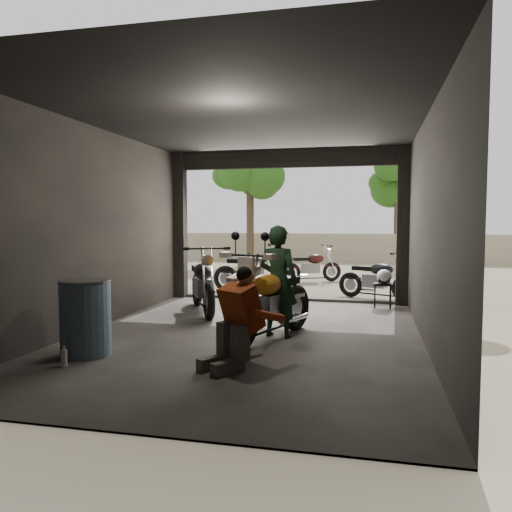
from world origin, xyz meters
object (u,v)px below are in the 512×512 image
at_px(outside_bike_c, 377,275).
at_px(helmet, 384,276).
at_px(outside_bike_b, 312,264).
at_px(rider, 278,282).
at_px(mechanic, 233,321).
at_px(oil_drum, 85,319).
at_px(outside_bike_a, 253,268).
at_px(stool, 383,287).
at_px(sign_post, 460,219).
at_px(left_bike, 202,279).
at_px(main_bike, 271,295).

height_order(outside_bike_c, helmet, outside_bike_c).
height_order(outside_bike_b, rider, rider).
xyz_separation_m(mechanic, oil_drum, (-1.96, 0.11, -0.09)).
bearing_deg(helmet, outside_bike_a, 133.97).
xyz_separation_m(stool, oil_drum, (-3.73, -4.49, 0.06)).
bearing_deg(outside_bike_a, oil_drum, 178.84).
bearing_deg(sign_post, oil_drum, -154.16).
height_order(left_bike, helmet, left_bike).
xyz_separation_m(outside_bike_c, stool, (0.11, -1.07, -0.11)).
bearing_deg(helmet, left_bike, -179.29).
height_order(main_bike, rider, rider).
xyz_separation_m(helmet, oil_drum, (-3.76, -4.47, -0.15)).
bearing_deg(oil_drum, outside_bike_c, 56.86).
relative_size(main_bike, rider, 1.18).
height_order(rider, stool, rider).
distance_m(left_bike, mechanic, 3.65).
height_order(main_bike, helmet, main_bike).
bearing_deg(outside_bike_c, outside_bike_b, 55.97).
bearing_deg(rider, outside_bike_a, -58.93).
xyz_separation_m(outside_bike_c, sign_post, (1.40, -1.67, 1.23)).
bearing_deg(main_bike, helmet, 82.30).
distance_m(stool, sign_post, 1.95).
distance_m(mechanic, sign_post, 5.17).
relative_size(outside_bike_a, helmet, 5.81).
distance_m(main_bike, oil_drum, 2.54).
height_order(left_bike, sign_post, sign_post).
relative_size(left_bike, rider, 1.13).
bearing_deg(outside_bike_c, helmet, -148.94).
bearing_deg(rider, stool, -104.97).
distance_m(outside_bike_c, helmet, 1.10).
bearing_deg(rider, left_bike, -30.15).
xyz_separation_m(rider, oil_drum, (-2.18, -1.57, -0.34)).
relative_size(outside_bike_c, sign_post, 0.61).
distance_m(rider, mechanic, 1.71).
bearing_deg(outside_bike_c, stool, -150.04).
relative_size(left_bike, outside_bike_b, 1.21).
xyz_separation_m(left_bike, outside_bike_a, (0.33, 2.71, -0.03)).
distance_m(left_bike, oil_drum, 3.23).
xyz_separation_m(outside_bike_c, mechanic, (-1.66, -5.67, 0.04)).
distance_m(outside_bike_c, rider, 4.25).
bearing_deg(sign_post, rider, -152.70).
bearing_deg(oil_drum, left_bike, 82.11).
bearing_deg(stool, helmet, -38.31).
xyz_separation_m(main_bike, stool, (1.63, 3.08, -0.23)).
height_order(mechanic, stool, mechanic).
relative_size(outside_bike_b, oil_drum, 1.59).
distance_m(mechanic, oil_drum, 1.97).
distance_m(rider, stool, 3.33).
bearing_deg(helmet, main_bike, -138.55).
relative_size(outside_bike_c, oil_drum, 1.62).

